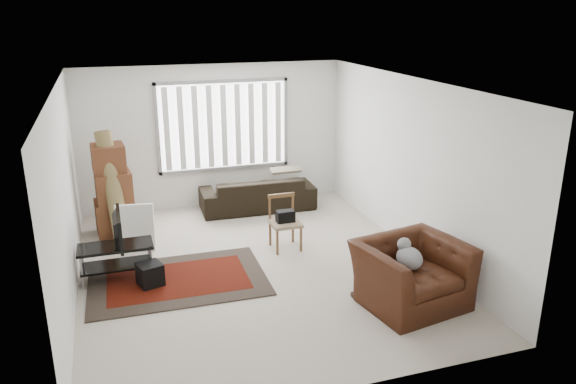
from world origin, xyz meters
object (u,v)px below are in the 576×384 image
armchair (412,270)px  tv_stand (116,254)px  sofa (257,188)px  side_chair (285,220)px  moving_boxes (113,193)px

armchair → tv_stand: bearing=141.6°
sofa → side_chair: side_chair is taller
sofa → moving_boxes: bearing=10.5°
side_chair → armchair: bearing=-65.9°
tv_stand → moving_boxes: bearing=88.6°
moving_boxes → sofa: size_ratio=0.72×
armchair → sofa: bearing=92.6°
moving_boxes → armchair: 5.14m
tv_stand → moving_boxes: moving_boxes is taller
sofa → armchair: (0.94, -4.11, 0.07)m
moving_boxes → side_chair: 2.97m
tv_stand → side_chair: 2.61m
tv_stand → armchair: size_ratio=0.70×
sofa → side_chair: 1.91m
tv_stand → side_chair: bearing=6.2°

